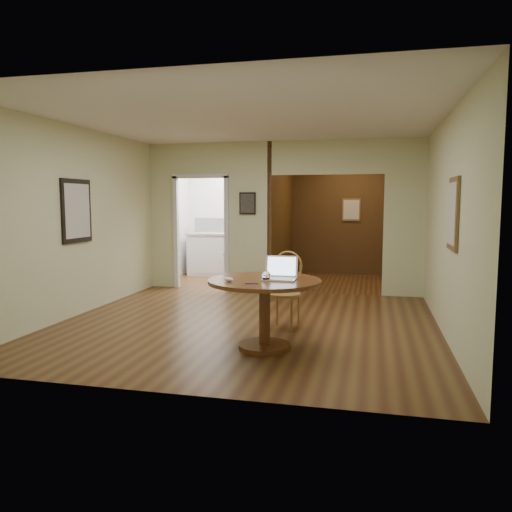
% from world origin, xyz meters
% --- Properties ---
extents(floor, '(5.00, 5.00, 0.00)m').
position_xyz_m(floor, '(0.00, 0.00, 0.00)').
color(floor, '#442413').
rests_on(floor, ground).
extents(room_shell, '(5.20, 7.50, 5.00)m').
position_xyz_m(room_shell, '(-0.47, 3.10, 1.29)').
color(room_shell, silver).
rests_on(room_shell, ground).
extents(dining_table, '(1.25, 1.25, 0.78)m').
position_xyz_m(dining_table, '(0.48, -1.03, 0.58)').
color(dining_table, brown).
rests_on(dining_table, ground).
extents(chair, '(0.48, 0.48, 1.00)m').
position_xyz_m(chair, '(0.55, -0.06, 0.55)').
color(chair, '#A3773A').
rests_on(chair, ground).
extents(open_laptop, '(0.36, 0.31, 0.25)m').
position_xyz_m(open_laptop, '(0.64, -0.97, 0.85)').
color(open_laptop, white).
rests_on(open_laptop, dining_table).
extents(closed_laptop, '(0.34, 0.25, 0.02)m').
position_xyz_m(closed_laptop, '(0.56, -0.69, 0.79)').
color(closed_laptop, silver).
rests_on(closed_laptop, dining_table).
extents(mouse, '(0.13, 0.10, 0.05)m').
position_xyz_m(mouse, '(0.14, -1.27, 0.80)').
color(mouse, white).
rests_on(mouse, dining_table).
extents(wine_glass, '(0.10, 0.10, 0.11)m').
position_xyz_m(wine_glass, '(0.51, -1.12, 0.83)').
color(wine_glass, white).
rests_on(wine_glass, dining_table).
extents(pen, '(0.14, 0.03, 0.01)m').
position_xyz_m(pen, '(0.41, -1.35, 0.78)').
color(pen, '#0B1051').
rests_on(pen, dining_table).
extents(kitchen_cabinet, '(2.06, 0.60, 0.94)m').
position_xyz_m(kitchen_cabinet, '(-1.35, 4.20, 0.47)').
color(kitchen_cabinet, white).
rests_on(kitchen_cabinet, ground).
extents(grocery_bag, '(0.32, 0.27, 0.31)m').
position_xyz_m(grocery_bag, '(-0.79, 4.20, 1.09)').
color(grocery_bag, '#C7BD91').
rests_on(grocery_bag, kitchen_cabinet).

